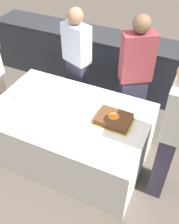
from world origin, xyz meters
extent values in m
plane|color=brown|center=(0.00, 0.00, 0.00)|extent=(14.00, 14.00, 0.00)
cube|color=#333842|center=(0.00, 1.66, 0.44)|extent=(4.40, 0.55, 0.88)
cube|color=#2D2D33|center=(0.00, 1.66, 0.90)|extent=(4.40, 0.58, 0.04)
cube|color=white|center=(0.00, 0.00, 0.37)|extent=(1.85, 1.17, 0.74)
cube|color=gold|center=(0.52, 0.07, 0.74)|extent=(0.42, 0.33, 0.00)
cube|color=#56331C|center=(0.52, 0.07, 0.77)|extent=(0.38, 0.29, 0.07)
cylinder|color=orange|center=(0.52, 0.07, 0.81)|extent=(0.12, 0.12, 0.00)
cylinder|color=white|center=(-0.66, 0.03, 0.77)|extent=(0.22, 0.22, 0.06)
cylinder|color=white|center=(0.53, 0.40, 0.74)|extent=(0.21, 0.21, 0.00)
cube|color=#383347|center=(0.52, 0.80, 0.42)|extent=(0.37, 0.32, 0.85)
cube|color=brown|center=(0.52, 0.80, 1.16)|extent=(0.44, 0.38, 0.61)
sphere|color=brown|center=(0.52, 0.80, 1.57)|extent=(0.21, 0.21, 0.21)
cube|color=#383347|center=(1.14, 0.00, 0.47)|extent=(0.16, 0.35, 0.93)
cube|color=silver|center=(1.14, 0.00, 1.21)|extent=(0.20, 0.41, 0.55)
cube|color=#383347|center=(-0.30, 0.80, 0.45)|extent=(0.35, 0.26, 0.90)
cube|color=silver|center=(-0.30, 0.80, 1.16)|extent=(0.42, 0.32, 0.51)
sphere|color=#936B4C|center=(-0.30, 0.80, 1.52)|extent=(0.21, 0.21, 0.21)
camera|label=1|loc=(1.16, -1.94, 2.75)|focal=42.00mm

